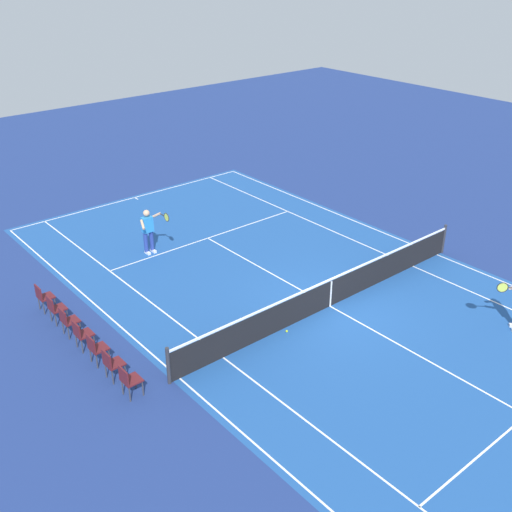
{
  "coord_description": "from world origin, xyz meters",
  "views": [
    {
      "loc": [
        -10.85,
        12.01,
        9.83
      ],
      "look_at": [
        2.71,
        0.69,
        0.9
      ],
      "focal_mm": 42.83,
      "sensor_mm": 36.0,
      "label": 1
    }
  ],
  "objects_px": {
    "tennis_ball": "(287,331)",
    "spectator_chair_4": "(68,320)",
    "spectator_chair_0": "(128,379)",
    "spectator_chair_5": "(55,307)",
    "spectator_chair_2": "(96,347)",
    "spectator_chair_3": "(81,333)",
    "spectator_chair_6": "(43,296)",
    "tennis_player_near": "(148,229)",
    "tennis_net": "(331,292)",
    "spectator_chair_1": "(112,363)"
  },
  "relations": [
    {
      "from": "spectator_chair_3",
      "to": "spectator_chair_4",
      "type": "bearing_deg",
      "value": 0.0
    },
    {
      "from": "tennis_net",
      "to": "spectator_chair_1",
      "type": "bearing_deg",
      "value": 81.25
    },
    {
      "from": "spectator_chair_2",
      "to": "spectator_chair_4",
      "type": "relative_size",
      "value": 1.0
    },
    {
      "from": "spectator_chair_4",
      "to": "spectator_chair_5",
      "type": "relative_size",
      "value": 1.0
    },
    {
      "from": "tennis_net",
      "to": "tennis_player_near",
      "type": "distance_m",
      "value": 7.13
    },
    {
      "from": "tennis_player_near",
      "to": "spectator_chair_2",
      "type": "bearing_deg",
      "value": 136.96
    },
    {
      "from": "spectator_chair_6",
      "to": "tennis_ball",
      "type": "bearing_deg",
      "value": -138.92
    },
    {
      "from": "spectator_chair_2",
      "to": "spectator_chair_3",
      "type": "relative_size",
      "value": 1.0
    },
    {
      "from": "tennis_player_near",
      "to": "spectator_chair_5",
      "type": "xyz_separation_m",
      "value": [
        -2.25,
        4.51,
        -0.41
      ]
    },
    {
      "from": "spectator_chair_1",
      "to": "spectator_chair_6",
      "type": "bearing_deg",
      "value": 0.0
    },
    {
      "from": "spectator_chair_1",
      "to": "spectator_chair_2",
      "type": "relative_size",
      "value": 1.0
    },
    {
      "from": "spectator_chair_2",
      "to": "spectator_chair_4",
      "type": "height_order",
      "value": "same"
    },
    {
      "from": "tennis_player_near",
      "to": "spectator_chair_4",
      "type": "xyz_separation_m",
      "value": [
        -3.11,
        4.51,
        -0.41
      ]
    },
    {
      "from": "tennis_ball",
      "to": "spectator_chair_4",
      "type": "relative_size",
      "value": 0.08
    },
    {
      "from": "spectator_chair_3",
      "to": "spectator_chair_6",
      "type": "xyz_separation_m",
      "value": [
        2.58,
        0.0,
        0.0
      ]
    },
    {
      "from": "spectator_chair_1",
      "to": "spectator_chair_3",
      "type": "relative_size",
      "value": 1.0
    },
    {
      "from": "spectator_chair_0",
      "to": "spectator_chair_5",
      "type": "distance_m",
      "value": 4.29
    },
    {
      "from": "spectator_chair_4",
      "to": "spectator_chair_5",
      "type": "bearing_deg",
      "value": 0.0
    },
    {
      "from": "spectator_chair_2",
      "to": "spectator_chair_1",
      "type": "bearing_deg",
      "value": 180.0
    },
    {
      "from": "tennis_ball",
      "to": "spectator_chair_2",
      "type": "height_order",
      "value": "spectator_chair_2"
    },
    {
      "from": "spectator_chair_2",
      "to": "spectator_chair_3",
      "type": "height_order",
      "value": "same"
    },
    {
      "from": "spectator_chair_3",
      "to": "spectator_chair_6",
      "type": "relative_size",
      "value": 1.0
    },
    {
      "from": "tennis_net",
      "to": "spectator_chair_4",
      "type": "relative_size",
      "value": 13.3
    },
    {
      "from": "spectator_chair_0",
      "to": "spectator_chair_2",
      "type": "distance_m",
      "value": 1.72
    },
    {
      "from": "spectator_chair_2",
      "to": "tennis_ball",
      "type": "bearing_deg",
      "value": -113.6
    },
    {
      "from": "tennis_player_near",
      "to": "spectator_chair_6",
      "type": "relative_size",
      "value": 1.93
    },
    {
      "from": "tennis_ball",
      "to": "spectator_chair_3",
      "type": "bearing_deg",
      "value": 58.43
    },
    {
      "from": "tennis_ball",
      "to": "spectator_chair_6",
      "type": "bearing_deg",
      "value": 41.08
    },
    {
      "from": "tennis_ball",
      "to": "spectator_chair_1",
      "type": "height_order",
      "value": "spectator_chair_1"
    },
    {
      "from": "spectator_chair_0",
      "to": "spectator_chair_3",
      "type": "relative_size",
      "value": 1.0
    },
    {
      "from": "tennis_ball",
      "to": "spectator_chair_5",
      "type": "bearing_deg",
      "value": 45.89
    },
    {
      "from": "tennis_net",
      "to": "spectator_chair_5",
      "type": "bearing_deg",
      "value": 56.65
    },
    {
      "from": "tennis_net",
      "to": "spectator_chair_2",
      "type": "distance_m",
      "value": 7.08
    },
    {
      "from": "spectator_chair_6",
      "to": "tennis_net",
      "type": "bearing_deg",
      "value": -128.1
    },
    {
      "from": "spectator_chair_1",
      "to": "spectator_chair_5",
      "type": "height_order",
      "value": "same"
    },
    {
      "from": "spectator_chair_6",
      "to": "spectator_chair_3",
      "type": "bearing_deg",
      "value": 180.0
    },
    {
      "from": "tennis_player_near",
      "to": "spectator_chair_6",
      "type": "bearing_deg",
      "value": 107.16
    },
    {
      "from": "tennis_ball",
      "to": "spectator_chair_4",
      "type": "height_order",
      "value": "spectator_chair_4"
    },
    {
      "from": "spectator_chair_0",
      "to": "spectator_chair_5",
      "type": "relative_size",
      "value": 1.0
    },
    {
      "from": "tennis_ball",
      "to": "spectator_chair_5",
      "type": "height_order",
      "value": "spectator_chair_5"
    },
    {
      "from": "spectator_chair_2",
      "to": "spectator_chair_4",
      "type": "xyz_separation_m",
      "value": [
        1.72,
        0.0,
        0.0
      ]
    },
    {
      "from": "tennis_net",
      "to": "spectator_chair_1",
      "type": "xyz_separation_m",
      "value": [
        1.05,
        6.81,
        0.03
      ]
    },
    {
      "from": "spectator_chair_0",
      "to": "spectator_chair_5",
      "type": "xyz_separation_m",
      "value": [
        4.29,
        0.0,
        0.0
      ]
    },
    {
      "from": "spectator_chair_4",
      "to": "tennis_player_near",
      "type": "bearing_deg",
      "value": -55.4
    },
    {
      "from": "tennis_ball",
      "to": "spectator_chair_2",
      "type": "xyz_separation_m",
      "value": [
        2.11,
        4.84,
        0.49
      ]
    },
    {
      "from": "spectator_chair_0",
      "to": "spectator_chair_1",
      "type": "xyz_separation_m",
      "value": [
        0.86,
        0.0,
        0.0
      ]
    },
    {
      "from": "tennis_ball",
      "to": "spectator_chair_0",
      "type": "xyz_separation_m",
      "value": [
        0.39,
        4.84,
        0.49
      ]
    },
    {
      "from": "tennis_net",
      "to": "tennis_ball",
      "type": "xyz_separation_m",
      "value": [
        -0.21,
        1.98,
        -0.46
      ]
    },
    {
      "from": "tennis_net",
      "to": "spectator_chair_0",
      "type": "xyz_separation_m",
      "value": [
        0.19,
        6.81,
        0.03
      ]
    },
    {
      "from": "spectator_chair_1",
      "to": "spectator_chair_2",
      "type": "distance_m",
      "value": 0.86
    }
  ]
}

